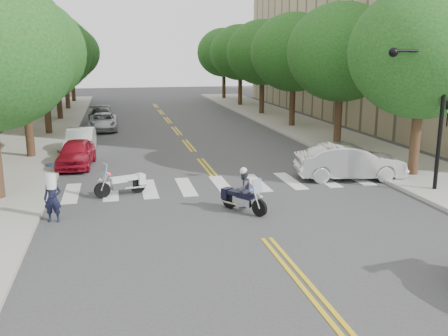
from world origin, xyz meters
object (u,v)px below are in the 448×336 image
object	(u,v)px
motorcycle_police	(242,192)
convertible	(350,162)
motorcycle_parked	(125,183)
officer_standing	(53,199)

from	to	relation	value
motorcycle_police	convertible	size ratio (longest dim) A/B	0.37
motorcycle_parked	convertible	size ratio (longest dim) A/B	0.42
motorcycle_parked	officer_standing	world-z (taller)	officer_standing
convertible	officer_standing	bearing A→B (deg)	114.08
motorcycle_police	officer_standing	bearing A→B (deg)	-36.71
motorcycle_police	motorcycle_parked	xyz separation A→B (m)	(-4.03, 3.12, -0.25)
motorcycle_parked	officer_standing	bearing A→B (deg)	119.67
motorcycle_police	convertible	world-z (taller)	motorcycle_police
motorcycle_parked	convertible	world-z (taller)	convertible
officer_standing	convertible	xyz separation A→B (m)	(12.29, 3.21, -0.01)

